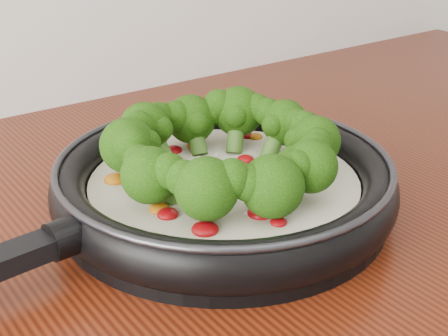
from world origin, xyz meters
TOP-DOWN VIEW (x-y plane):
  - skillet at (-0.13, 1.07)m, footprint 0.58×0.39m

SIDE VIEW (x-z plane):
  - skillet at x=-0.13m, z-range 0.89..0.99m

